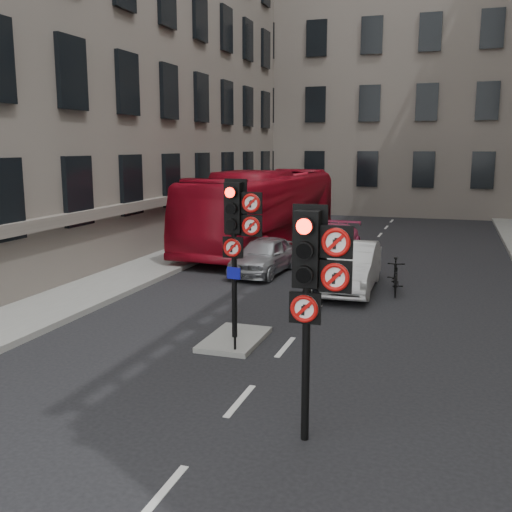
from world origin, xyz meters
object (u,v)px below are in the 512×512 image
Objects in this scene: motorcycle at (395,276)px; car_white at (350,267)px; car_pink at (331,241)px; info_sign at (234,297)px; signal_near at (313,274)px; motorcyclist at (311,275)px; bus_red at (263,209)px; car_silver at (264,255)px; signal_far at (238,225)px.

car_white is at bearing 172.44° from motorcycle.
info_sign is (0.29, -12.03, 0.64)m from car_pink.
motorcyclist is at bearing 102.94° from signal_near.
bus_red is 6.78× the size of motorcyclist.
car_silver is 2.12× the size of motorcycle.
signal_near is 17.74m from bus_red.
signal_far reaches higher than info_sign.
motorcyclist is (0.85, 3.59, -1.81)m from signal_far.
motorcyclist is (-0.70, -2.27, 0.16)m from car_white.
info_sign is (1.89, -8.16, 0.64)m from car_silver.
bus_red is at bearing 124.56° from car_white.
signal_far is 6.38m from car_white.
signal_near is 4.19m from info_sign.
car_silver is 3.56m from car_white.
info_sign is at bearing 126.78° from signal_near.
car_silver is at bearing -108.96° from car_pink.
signal_near is at bearing -98.21° from motorcycle.
signal_near is 12.29m from car_silver.
motorcycle is at bearing -42.72° from bus_red.
motorcyclist reaches higher than car_silver.
motorcycle is (6.34, -6.84, -1.15)m from bus_red.
signal_far is at bearing -72.92° from car_silver.
signal_far is 0.81× the size of car_white.
bus_red is 13.96m from info_sign.
car_white reaches higher than car_pink.
signal_far reaches higher than motorcycle.
signal_near is at bearing -76.50° from car_pink.
car_silver is 2.09× the size of info_sign.
motorcyclist is 4.47m from info_sign.
signal_near is 7.97m from motorcyclist.
signal_far reaches higher than bus_red.
motorcyclist is (-1.75, 7.59, -1.69)m from signal_near.
motorcyclist is at bearing -79.50° from car_pink.
motorcyclist is 0.99× the size of info_sign.
motorcycle is 3.09m from motorcyclist.
signal_far is 4.11m from motorcyclist.
signal_far reaches higher than car_silver.
bus_red is at bearing 109.74° from signal_near.
signal_far is 11.41m from car_pink.
car_pink is 6.18m from motorcycle.
signal_near is at bearing -85.36° from car_white.
motorcyclist is at bearing -51.80° from car_silver.
info_sign is at bearing -118.58° from motorcycle.
motorcycle is at bearing 87.91° from signal_near.
car_white is at bearing 96.03° from signal_near.
info_sign is (-2.39, 3.19, -1.30)m from signal_near.
car_silver is (-1.68, 7.35, -2.06)m from signal_far.
signal_near is 15.57m from car_pink.
car_pink is 12.05m from info_sign.
info_sign is (-1.34, -6.67, 0.55)m from car_white.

